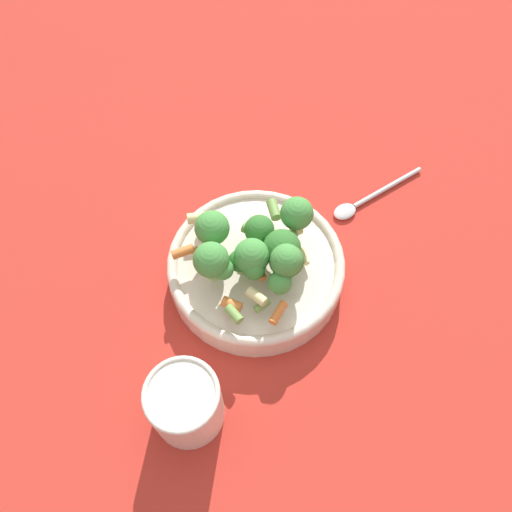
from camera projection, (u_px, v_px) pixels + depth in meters
name	position (u px, v px, depth m)	size (l,w,h in m)	color
ground_plane	(256.00, 276.00, 0.69)	(3.00, 3.00, 0.00)	#B72D23
bowl	(256.00, 267.00, 0.67)	(0.23, 0.23, 0.04)	beige
pasta_salad	(258.00, 249.00, 0.61)	(0.18, 0.17, 0.07)	#8CB766
cup	(186.00, 404.00, 0.55)	(0.08, 0.08, 0.09)	silver
spoon	(363.00, 201.00, 0.74)	(0.16, 0.08, 0.01)	silver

